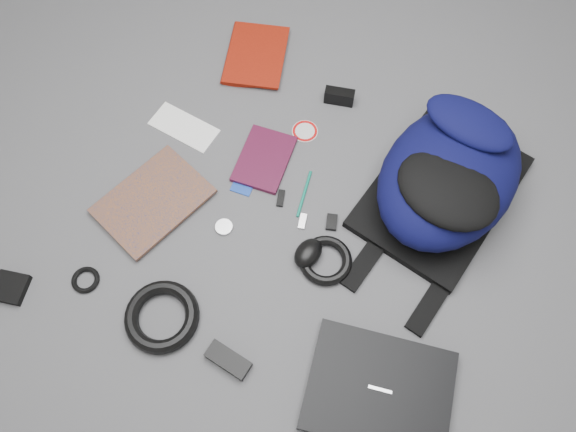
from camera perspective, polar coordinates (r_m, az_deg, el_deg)
The scene contains 23 objects.
ground at distance 1.55m, azimuth 0.00°, elevation -0.31°, with size 4.00×4.00×0.00m, color #4F4F51.
backpack at distance 1.54m, azimuth 16.08°, elevation 4.00°, with size 0.36×0.53×0.22m, color black, non-canonical shape.
laptop at distance 1.42m, azimuth 9.23°, elevation -17.09°, with size 0.34×0.27×0.03m, color black.
textbook_red at distance 1.86m, azimuth -6.18°, elevation 16.20°, with size 0.18×0.24×0.03m, color maroon.
comic_book at distance 1.65m, azimuth -15.87°, elevation 3.75°, with size 0.21×0.29×0.02m, color #BC5E0D.
envelope at distance 1.72m, azimuth -10.52°, elevation 8.87°, with size 0.20×0.09×0.00m, color white.
dvd_case at distance 1.63m, azimuth -2.43°, elevation 5.80°, with size 0.14×0.19×0.02m, color #380A1E.
compact_camera at distance 1.73m, azimuth 5.23°, elevation 12.00°, with size 0.09×0.03×0.05m, color black.
sticker_disc at distance 1.68m, azimuth 1.73°, elevation 8.60°, with size 0.08×0.08×0.00m, color silver.
pen_teal at distance 1.58m, azimuth 1.66°, elevation 2.28°, with size 0.01×0.01×0.15m, color #0C735B.
pen_red at distance 1.57m, azimuth 7.41°, elevation 0.78°, with size 0.01×0.01×0.12m, color maroon.
id_badge at distance 1.60m, azimuth -4.35°, elevation 3.65°, with size 0.06×0.09×0.00m, color #163CA5.
usb_black at distance 1.57m, azimuth -0.74°, elevation 1.82°, with size 0.02×0.05×0.01m, color black.
usb_silver at distance 1.54m, azimuth 1.47°, elevation -0.55°, with size 0.02×0.04×0.01m, color silver.
key_fob at distance 1.54m, azimuth 4.46°, elevation -0.63°, with size 0.03×0.05×0.01m, color black.
mouse at distance 1.48m, azimuth 2.06°, elevation -3.80°, with size 0.06×0.09×0.05m, color black.
headphone_left at distance 1.57m, azimuth -13.55°, elevation -1.28°, with size 0.05×0.05×0.01m, color silver.
headphone_right at distance 1.54m, azimuth -6.52°, elevation -1.14°, with size 0.05×0.05×0.01m, color silver.
cable_coil at distance 1.49m, azimuth 3.85°, elevation -4.53°, with size 0.14×0.14×0.03m, color black.
power_brick at distance 1.42m, azimuth -6.09°, elevation -14.34°, with size 0.11×0.05×0.03m, color black.
power_cord_coil at distance 1.47m, azimuth -12.68°, elevation -9.94°, with size 0.19×0.19×0.04m, color black.
pouch at distance 1.63m, azimuth -26.36°, elevation -6.54°, with size 0.08×0.08×0.02m, color black.
earbud_coil at distance 1.57m, azimuth -19.88°, elevation -6.12°, with size 0.07×0.07×0.01m, color black.
Camera 1 is at (0.30, -0.56, 1.41)m, focal length 35.00 mm.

